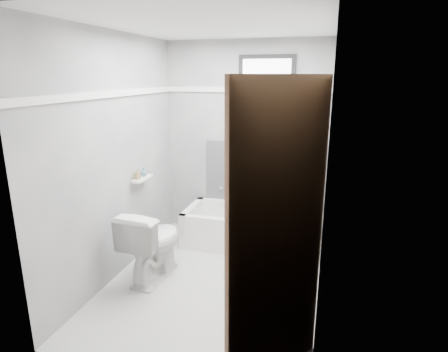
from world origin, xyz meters
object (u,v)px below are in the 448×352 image
(bathtub, at_px, (248,228))
(door, at_px, (316,265))
(soap_bottle_b, at_px, (144,172))
(toilet, at_px, (153,243))
(office_chair, at_px, (263,191))
(soap_bottle_a, at_px, (137,175))

(bathtub, distance_m, door, 2.50)
(bathtub, height_order, soap_bottle_b, soap_bottle_b)
(bathtub, bearing_deg, door, -68.99)
(toilet, distance_m, soap_bottle_b, 0.83)
(bathtub, height_order, toilet, toilet)
(office_chair, xyz_separation_m, toilet, (-0.93, -1.03, -0.31))
(soap_bottle_a, bearing_deg, soap_bottle_b, 90.00)
(toilet, xyz_separation_m, door, (1.60, -1.21, 0.63))
(door, distance_m, soap_bottle_a, 2.47)
(toilet, bearing_deg, office_chair, -127.65)
(office_chair, bearing_deg, soap_bottle_b, -152.54)
(soap_bottle_b, bearing_deg, bathtub, 25.67)
(toilet, height_order, soap_bottle_b, soap_bottle_b)
(soap_bottle_b, bearing_deg, soap_bottle_a, -90.00)
(soap_bottle_a, bearing_deg, door, -39.00)
(bathtub, distance_m, toilet, 1.26)
(office_chair, bearing_deg, bathtub, -166.67)
(door, height_order, soap_bottle_b, door)
(soap_bottle_a, height_order, soap_bottle_b, soap_bottle_a)
(bathtub, xyz_separation_m, door, (0.85, -2.21, 0.79))
(door, xyz_separation_m, soap_bottle_b, (-1.92, 1.70, -0.04))
(office_chair, bearing_deg, soap_bottle_a, -147.36)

